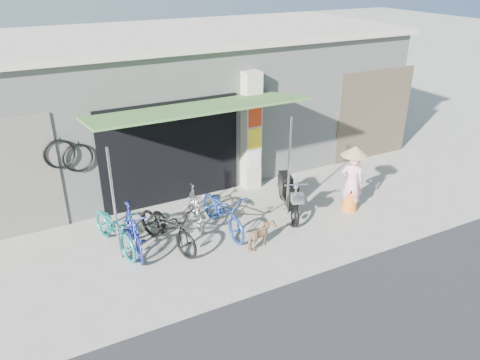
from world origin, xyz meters
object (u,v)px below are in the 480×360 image
bike_blue (133,230)px  bike_black (168,226)px  bike_silver (195,206)px  moped (288,194)px  bike_navy (223,211)px  bike_teal (114,228)px  street_dog (261,236)px  nun (352,179)px

bike_blue → bike_black: size_ratio=0.90×
bike_blue → bike_silver: size_ratio=1.11×
bike_silver → moped: bearing=-1.1°
bike_silver → bike_navy: 0.70m
bike_black → moped: 2.98m
bike_teal → bike_navy: size_ratio=0.99×
bike_navy → street_dog: size_ratio=2.70×
bike_teal → moped: (3.96, -0.30, -0.00)m
moped → nun: (1.34, -0.61, 0.34)m
bike_black → bike_navy: (1.27, 0.05, 0.00)m
bike_teal → bike_silver: 1.84m
bike_blue → bike_navy: bike_blue is taller
moped → bike_silver: bearing=-173.2°
bike_black → nun: bearing=-25.0°
bike_blue → bike_navy: bearing=0.7°
bike_blue → bike_navy: 1.95m
moped → bike_navy: bearing=-157.7°
bike_blue → nun: size_ratio=1.01×
bike_navy → moped: moped is taller
bike_navy → nun: nun is taller
bike_teal → bike_blue: 0.40m
bike_navy → moped: bearing=-0.1°
bike_black → moped: moped is taller
bike_silver → bike_navy: (0.42, -0.56, 0.04)m
moped → street_dog: bearing=-121.4°
bike_blue → bike_silver: (1.52, 0.45, -0.05)m
bike_blue → moped: moped is taller
moped → bike_black: bearing=-157.8°
bike_blue → bike_silver: bearing=20.5°
bike_navy → street_dog: bike_navy is taller
bike_navy → bike_silver: bearing=124.0°
bike_teal → nun: bearing=-21.3°
bike_navy → street_dog: 1.08m
bike_teal → bike_black: 1.07m
moped → nun: size_ratio=1.09×
bike_teal → bike_blue: bike_blue is taller
street_dog → nun: 2.76m
bike_navy → nun: (3.05, -0.53, 0.33)m
street_dog → moped: bearing=-72.9°
bike_black → bike_teal: bearing=137.9°
bike_black → nun: 4.36m
bike_navy → nun: 3.11m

